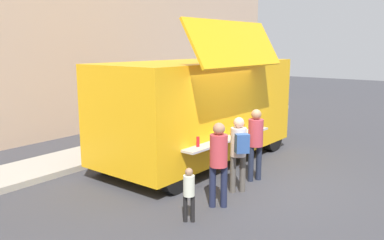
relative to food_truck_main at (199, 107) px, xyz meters
The scene contains 8 objects.
ground_plane 2.61m from the food_truck_main, 107.70° to the right, with size 60.00×60.00×0.00m, color #38383D.
curb_strip 4.99m from the food_truck_main, 146.77° to the left, with size 28.00×1.60×0.15m, color #9E998E.
food_truck_main is the anchor object (origin of this frame).
trash_bin 4.73m from the food_truck_main, 30.16° to the left, with size 0.60×0.60×0.95m, color #2D6539.
customer_front_ordering 2.10m from the food_truck_main, 104.11° to the right, with size 0.34×0.34×1.69m.
customer_mid_with_backpack 2.57m from the food_truck_main, 124.05° to the right, with size 0.50×0.51×1.64m.
customer_rear_waiting 3.21m from the food_truck_main, 136.73° to the right, with size 0.34×0.34×1.68m.
child_near_queue 3.93m from the food_truck_main, 146.18° to the right, with size 0.20×0.20×1.01m.
Camera 1 is at (-7.79, -4.19, 3.13)m, focal length 37.15 mm.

